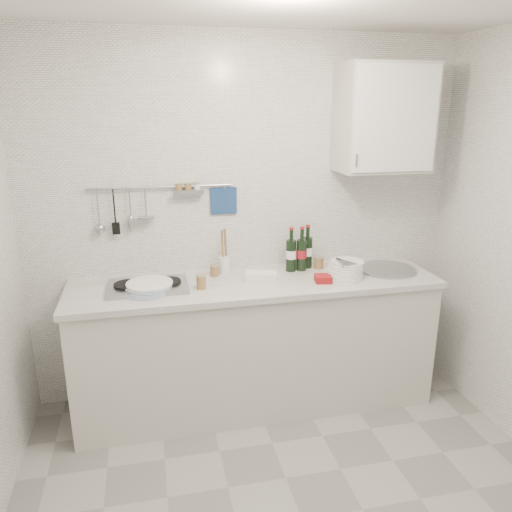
{
  "coord_description": "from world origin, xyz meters",
  "views": [
    {
      "loc": [
        -0.68,
        -1.94,
        2.05
      ],
      "look_at": [
        -0.04,
        0.9,
        1.15
      ],
      "focal_mm": 35.0,
      "sensor_mm": 36.0,
      "label": 1
    }
  ],
  "objects_px": {
    "wine_bottles": "(300,248)",
    "wall_cabinet": "(384,118)",
    "plate_stack_sink": "(345,270)",
    "utensil_crock": "(224,263)",
    "plate_stack_hob": "(148,287)"
  },
  "relations": [
    {
      "from": "wall_cabinet",
      "to": "wine_bottles",
      "type": "height_order",
      "value": "wall_cabinet"
    },
    {
      "from": "wine_bottles",
      "to": "utensil_crock",
      "type": "bearing_deg",
      "value": 175.77
    },
    {
      "from": "plate_stack_hob",
      "to": "utensil_crock",
      "type": "height_order",
      "value": "utensil_crock"
    },
    {
      "from": "wine_bottles",
      "to": "utensil_crock",
      "type": "relative_size",
      "value": 0.97
    },
    {
      "from": "plate_stack_hob",
      "to": "plate_stack_sink",
      "type": "distance_m",
      "value": 1.3
    },
    {
      "from": "wall_cabinet",
      "to": "utensil_crock",
      "type": "xyz_separation_m",
      "value": [
        -1.08,
        0.08,
        -0.96
      ]
    },
    {
      "from": "plate_stack_sink",
      "to": "wine_bottles",
      "type": "distance_m",
      "value": 0.35
    },
    {
      "from": "plate_stack_sink",
      "to": "plate_stack_hob",
      "type": "bearing_deg",
      "value": 178.6
    },
    {
      "from": "utensil_crock",
      "to": "wine_bottles",
      "type": "bearing_deg",
      "value": -4.23
    },
    {
      "from": "wine_bottles",
      "to": "wall_cabinet",
      "type": "bearing_deg",
      "value": -3.97
    },
    {
      "from": "wall_cabinet",
      "to": "plate_stack_sink",
      "type": "relative_size",
      "value": 2.44
    },
    {
      "from": "wine_bottles",
      "to": "utensil_crock",
      "type": "xyz_separation_m",
      "value": [
        -0.53,
        0.04,
        -0.08
      ]
    },
    {
      "from": "plate_stack_hob",
      "to": "wine_bottles",
      "type": "bearing_deg",
      "value": 10.95
    },
    {
      "from": "plate_stack_sink",
      "to": "utensil_crock",
      "type": "relative_size",
      "value": 0.9
    },
    {
      "from": "plate_stack_sink",
      "to": "utensil_crock",
      "type": "distance_m",
      "value": 0.82
    }
  ]
}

